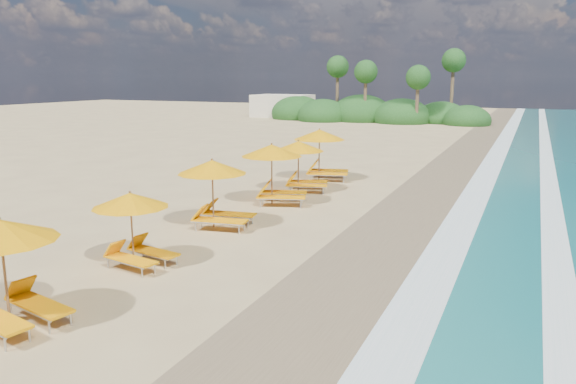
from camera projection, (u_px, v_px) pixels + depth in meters
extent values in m
plane|color=tan|center=(288.00, 226.00, 19.39)|extent=(160.00, 160.00, 0.00)
cube|color=#85724F|center=(402.00, 239.00, 17.81)|extent=(4.00, 160.00, 0.01)
cube|color=white|center=(450.00, 244.00, 17.21)|extent=(1.20, 160.00, 0.01)
cube|color=white|center=(557.00, 256.00, 16.02)|extent=(0.80, 160.00, 0.01)
cylinder|color=olive|center=(5.00, 273.00, 11.49)|extent=(0.06, 0.06, 2.24)
cone|color=#F09905|center=(0.00, 230.00, 11.30)|extent=(2.73, 2.73, 0.45)
cylinder|color=olive|center=(132.00, 230.00, 15.18)|extent=(0.05, 0.05, 2.01)
cone|color=#F09905|center=(130.00, 200.00, 15.01)|extent=(2.38, 2.38, 0.40)
sphere|color=olive|center=(130.00, 192.00, 14.96)|extent=(0.07, 0.07, 0.07)
cylinder|color=olive|center=(213.00, 194.00, 19.00)|extent=(0.06, 0.06, 2.30)
cone|color=#F09905|center=(212.00, 167.00, 18.80)|extent=(2.72, 2.72, 0.46)
sphere|color=olive|center=(212.00, 159.00, 18.75)|extent=(0.08, 0.08, 0.08)
cylinder|color=olive|center=(272.00, 175.00, 22.49)|extent=(0.06, 0.06, 2.40)
cone|color=#F09905|center=(272.00, 150.00, 22.28)|extent=(3.12, 3.12, 0.48)
sphere|color=olive|center=(272.00, 144.00, 22.23)|extent=(0.09, 0.09, 0.09)
cylinder|color=olive|center=(298.00, 167.00, 24.98)|extent=(0.06, 0.06, 2.25)
cone|color=#F09905|center=(298.00, 146.00, 24.78)|extent=(2.92, 2.92, 0.45)
sphere|color=olive|center=(298.00, 140.00, 24.73)|extent=(0.08, 0.08, 0.08)
cylinder|color=olive|center=(319.00, 155.00, 27.72)|extent=(0.06, 0.06, 2.49)
cone|color=#F09905|center=(319.00, 135.00, 27.51)|extent=(3.15, 3.15, 0.50)
sphere|color=olive|center=(319.00, 129.00, 27.45)|extent=(0.09, 0.09, 0.09)
ellipsoid|color=#163D14|center=(402.00, 117.00, 61.92)|extent=(6.40, 6.40, 4.16)
ellipsoid|color=#163D14|center=(361.00, 115.00, 64.78)|extent=(7.20, 7.20, 4.68)
ellipsoid|color=#163D14|center=(323.00, 116.00, 64.60)|extent=(6.00, 6.00, 3.90)
ellipsoid|color=#163D14|center=(441.00, 118.00, 62.14)|extent=(5.60, 5.60, 3.64)
ellipsoid|color=#163D14|center=(298.00, 113.00, 67.96)|extent=(6.60, 6.60, 4.29)
ellipsoid|color=#163D14|center=(467.00, 120.00, 59.17)|extent=(5.00, 5.00, 3.25)
cylinder|color=brown|center=(417.00, 101.00, 58.95)|extent=(0.36, 0.36, 5.00)
sphere|color=#163D14|center=(418.00, 77.00, 58.44)|extent=(2.60, 2.60, 2.60)
cylinder|color=brown|center=(365.00, 97.00, 62.16)|extent=(0.36, 0.36, 5.60)
sphere|color=#163D14|center=(366.00, 72.00, 61.59)|extent=(2.60, 2.60, 2.60)
cylinder|color=brown|center=(337.00, 94.00, 65.48)|extent=(0.36, 0.36, 6.20)
sphere|color=#163D14|center=(338.00, 67.00, 64.84)|extent=(2.60, 2.60, 2.60)
cylinder|color=brown|center=(452.00, 92.00, 61.16)|extent=(0.36, 0.36, 6.80)
sphere|color=#163D14|center=(454.00, 60.00, 60.46)|extent=(2.60, 2.60, 2.60)
cube|color=beige|center=(283.00, 106.00, 70.78)|extent=(7.00, 5.00, 2.80)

